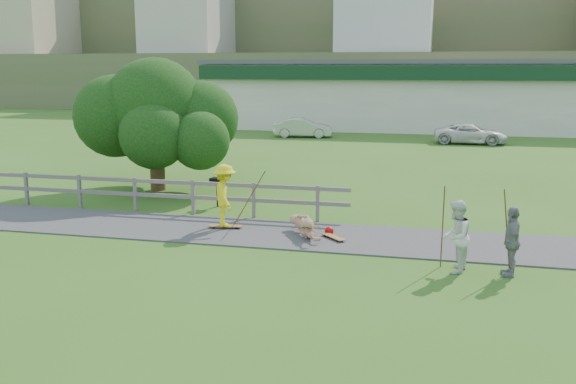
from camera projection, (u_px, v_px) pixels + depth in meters
name	position (u px, v px, depth m)	size (l,w,h in m)	color
ground	(218.00, 246.00, 16.70)	(260.00, 260.00, 0.00)	#345B1A
path	(236.00, 231.00, 18.12)	(34.00, 3.00, 0.04)	#323235
fence	(117.00, 188.00, 20.78)	(15.05, 0.10, 1.10)	#5F5953
strip_mall	(424.00, 94.00, 48.60)	(32.50, 10.75, 5.10)	beige
hillside	(413.00, 4.00, 101.01)	(220.00, 67.00, 47.50)	#516038
skater_rider	(225.00, 199.00, 18.23)	(1.16, 0.66, 1.79)	yellow
skater_fallen	(305.00, 226.00, 17.46)	(1.78, 0.43, 0.65)	tan
spectator_a	(456.00, 237.00, 14.43)	(0.81, 0.63, 1.66)	silver
spectator_b	(512.00, 241.00, 14.18)	(0.92, 0.38, 1.58)	gray
car_silver	(303.00, 128.00, 42.42)	(1.34, 3.84, 1.26)	#BABCC3
car_white	(471.00, 134.00, 38.78)	(1.98, 4.30, 1.20)	silver
tree	(156.00, 133.00, 23.91)	(5.84, 5.84, 4.31)	black
bbq	(218.00, 192.00, 21.30)	(0.45, 0.34, 0.97)	black
longboard_rider	(225.00, 228.00, 18.39)	(0.95, 0.23, 0.11)	olive
longboard_fallen	(334.00, 238.00, 17.24)	(0.88, 0.22, 0.10)	olive
helmet	(329.00, 231.00, 17.70)	(0.25, 0.25, 0.25)	#A70706
pole_rider	(249.00, 194.00, 18.45)	(0.03, 0.03, 1.96)	#533821
pole_spec_left	(443.00, 227.00, 14.76)	(0.03, 0.03, 1.92)	#533821
pole_spec_right	(507.00, 231.00, 14.34)	(0.03, 0.03, 1.94)	#533821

